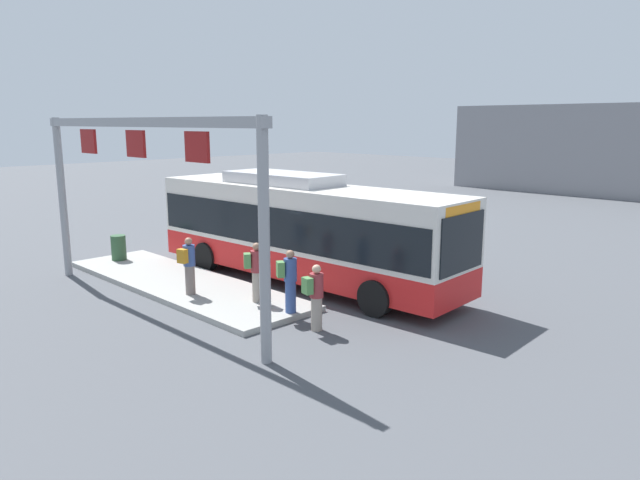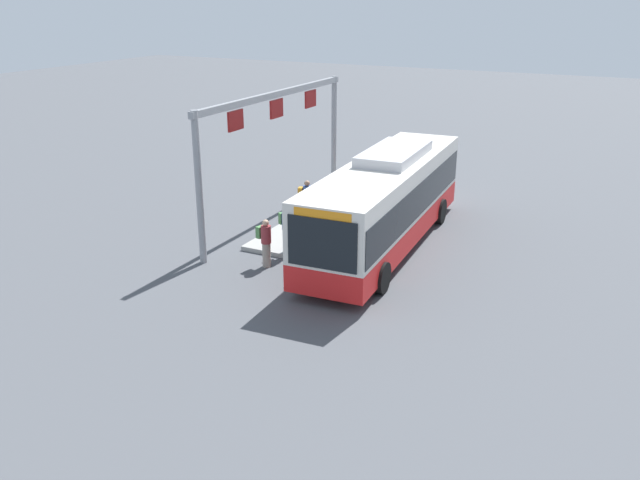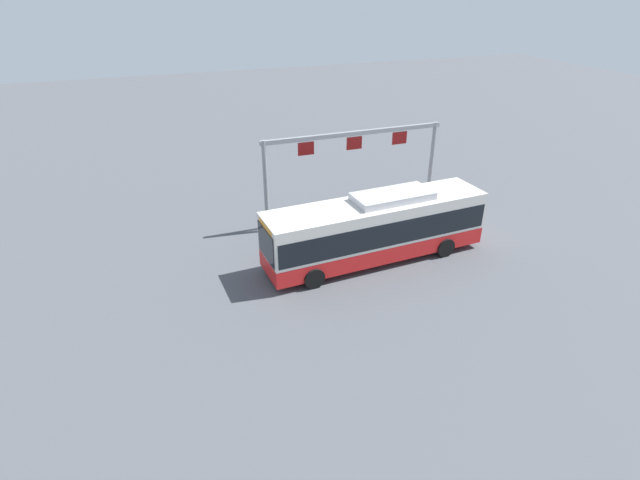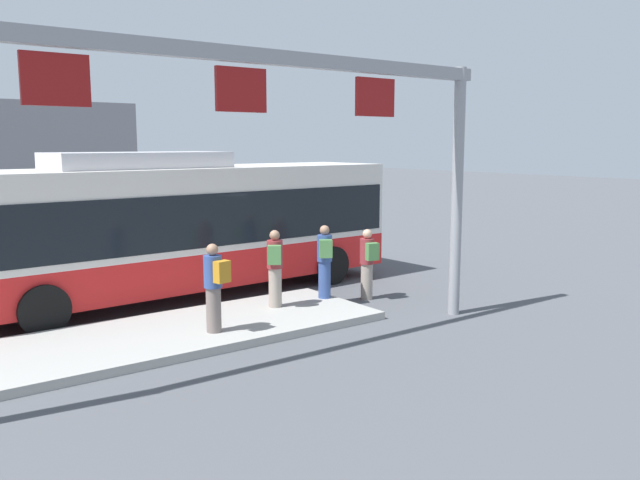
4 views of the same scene
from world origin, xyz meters
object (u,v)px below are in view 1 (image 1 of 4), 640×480
(person_boarding, at_px, (315,296))
(person_waiting_near, at_px, (256,271))
(person_waiting_mid, at_px, (289,280))
(person_waiting_far, at_px, (189,264))
(bus_main, at_px, (301,226))
(trash_bin, at_px, (119,248))

(person_boarding, bearing_deg, person_waiting_near, 99.54)
(person_waiting_mid, bearing_deg, person_waiting_near, 121.47)
(person_waiting_mid, distance_m, person_waiting_far, 3.39)
(bus_main, relative_size, person_waiting_far, 6.82)
(person_boarding, bearing_deg, person_waiting_mid, 94.60)
(person_boarding, relative_size, trash_bin, 1.86)
(person_waiting_mid, relative_size, trash_bin, 1.86)
(person_boarding, bearing_deg, trash_bin, 103.96)
(bus_main, xyz_separation_m, person_waiting_far, (-0.86, -3.64, -0.76))
(bus_main, distance_m, person_waiting_far, 3.82)
(person_waiting_far, relative_size, trash_bin, 1.86)
(person_waiting_near, distance_m, trash_bin, 7.46)
(person_waiting_near, relative_size, trash_bin, 1.86)
(person_waiting_mid, bearing_deg, person_waiting_far, 136.62)
(person_waiting_near, height_order, trash_bin, person_waiting_near)
(person_waiting_near, xyz_separation_m, person_waiting_mid, (1.35, 0.02, 0.00))
(bus_main, bearing_deg, trash_bin, -157.39)
(person_boarding, height_order, person_waiting_mid, person_waiting_mid)
(person_waiting_far, bearing_deg, person_waiting_mid, -86.99)
(person_boarding, distance_m, person_waiting_mid, 1.16)
(bus_main, bearing_deg, person_waiting_far, -106.25)
(person_waiting_near, bearing_deg, person_waiting_mid, -54.77)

